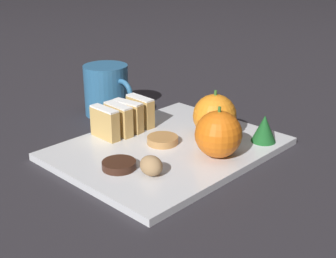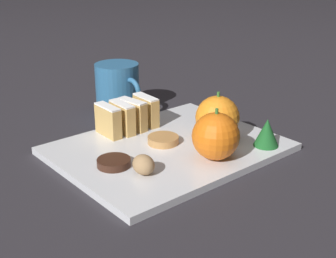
% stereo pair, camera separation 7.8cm
% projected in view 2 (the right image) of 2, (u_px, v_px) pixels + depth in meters
% --- Properties ---
extents(ground_plane, '(6.00, 6.00, 0.00)m').
position_uv_depth(ground_plane, '(168.00, 152.00, 0.80)').
color(ground_plane, '#28262B').
extents(serving_platter, '(0.28, 0.36, 0.01)m').
position_uv_depth(serving_platter, '(168.00, 149.00, 0.80)').
color(serving_platter, silver).
rests_on(serving_platter, ground_plane).
extents(stollen_slice_front, '(0.06, 0.02, 0.06)m').
position_uv_depth(stollen_slice_front, '(108.00, 121.00, 0.83)').
color(stollen_slice_front, tan).
rests_on(stollen_slice_front, serving_platter).
extents(stollen_slice_second, '(0.06, 0.02, 0.06)m').
position_uv_depth(stollen_slice_second, '(122.00, 118.00, 0.84)').
color(stollen_slice_second, tan).
rests_on(stollen_slice_second, serving_platter).
extents(stollen_slice_third, '(0.06, 0.03, 0.06)m').
position_uv_depth(stollen_slice_third, '(135.00, 114.00, 0.86)').
color(stollen_slice_third, tan).
rests_on(stollen_slice_third, serving_platter).
extents(stollen_slice_fourth, '(0.06, 0.02, 0.06)m').
position_uv_depth(stollen_slice_fourth, '(146.00, 110.00, 0.88)').
color(stollen_slice_fourth, tan).
rests_on(stollen_slice_fourth, serving_platter).
extents(orange_near, '(0.08, 0.08, 0.08)m').
position_uv_depth(orange_near, '(216.00, 136.00, 0.73)').
color(orange_near, orange).
rests_on(orange_near, serving_platter).
extents(orange_far, '(0.08, 0.08, 0.08)m').
position_uv_depth(orange_far, '(217.00, 118.00, 0.81)').
color(orange_far, orange).
rests_on(orange_far, serving_platter).
extents(walnut, '(0.04, 0.03, 0.03)m').
position_uv_depth(walnut, '(143.00, 165.00, 0.69)').
color(walnut, '#9E7A51').
rests_on(walnut, serving_platter).
extents(chocolate_cookie, '(0.05, 0.05, 0.01)m').
position_uv_depth(chocolate_cookie, '(114.00, 162.00, 0.72)').
color(chocolate_cookie, '#381E14').
rests_on(chocolate_cookie, serving_platter).
extents(gingerbread_cookie, '(0.05, 0.05, 0.01)m').
position_uv_depth(gingerbread_cookie, '(164.00, 139.00, 0.80)').
color(gingerbread_cookie, '#B27F47').
rests_on(gingerbread_cookie, serving_platter).
extents(evergreen_sprig, '(0.04, 0.04, 0.05)m').
position_uv_depth(evergreen_sprig, '(267.00, 132.00, 0.78)').
color(evergreen_sprig, '#195623').
rests_on(evergreen_sprig, serving_platter).
extents(coffee_mug, '(0.12, 0.09, 0.10)m').
position_uv_depth(coffee_mug, '(118.00, 88.00, 0.97)').
color(coffee_mug, '#2D6693').
rests_on(coffee_mug, ground_plane).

